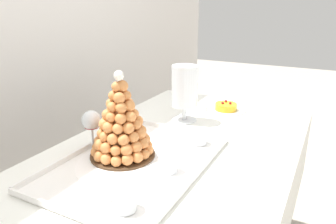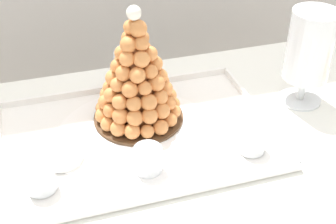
{
  "view_description": "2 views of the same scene",
  "coord_description": "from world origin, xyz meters",
  "px_view_note": "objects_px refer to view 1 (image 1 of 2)",
  "views": [
    {
      "loc": [
        -0.98,
        -0.48,
        1.25
      ],
      "look_at": [
        0.0,
        0.03,
        0.88
      ],
      "focal_mm": 34.26,
      "sensor_mm": 36.0,
      "label": 1
    },
    {
      "loc": [
        -0.35,
        -0.79,
        1.44
      ],
      "look_at": [
        -0.11,
        0.0,
        0.84
      ],
      "focal_mm": 48.86,
      "sensor_mm": 36.0,
      "label": 2
    }
  ],
  "objects_px": {
    "serving_tray": "(136,163)",
    "dessert_cup_left": "(124,201)",
    "creme_brulee_ramekin": "(112,188)",
    "fruit_tart_plate": "(226,108)",
    "dessert_cup_centre": "(199,138)",
    "dessert_cup_mid_left": "(168,163)",
    "croquembouche": "(121,124)",
    "macaron_goblet": "(185,87)",
    "wine_glass": "(91,122)"
  },
  "relations": [
    {
      "from": "serving_tray",
      "to": "dessert_cup_left",
      "type": "bearing_deg",
      "value": -153.43
    },
    {
      "from": "creme_brulee_ramekin",
      "to": "dessert_cup_left",
      "type": "bearing_deg",
      "value": -123.33
    },
    {
      "from": "serving_tray",
      "to": "fruit_tart_plate",
      "type": "distance_m",
      "value": 0.7
    },
    {
      "from": "dessert_cup_centre",
      "to": "creme_brulee_ramekin",
      "type": "xyz_separation_m",
      "value": [
        -0.43,
        0.09,
        -0.01
      ]
    },
    {
      "from": "dessert_cup_left",
      "to": "dessert_cup_centre",
      "type": "distance_m",
      "value": 0.48
    },
    {
      "from": "dessert_cup_left",
      "to": "dessert_cup_centre",
      "type": "relative_size",
      "value": 1.0
    },
    {
      "from": "serving_tray",
      "to": "creme_brulee_ramekin",
      "type": "xyz_separation_m",
      "value": [
        -0.18,
        -0.04,
        0.01
      ]
    },
    {
      "from": "dessert_cup_mid_left",
      "to": "dessert_cup_centre",
      "type": "bearing_deg",
      "value": -0.97
    },
    {
      "from": "croquembouche",
      "to": "macaron_goblet",
      "type": "bearing_deg",
      "value": -4.18
    },
    {
      "from": "fruit_tart_plate",
      "to": "wine_glass",
      "type": "height_order",
      "value": "wine_glass"
    },
    {
      "from": "fruit_tart_plate",
      "to": "dessert_cup_left",
      "type": "bearing_deg",
      "value": -178.56
    },
    {
      "from": "serving_tray",
      "to": "dessert_cup_mid_left",
      "type": "height_order",
      "value": "dessert_cup_mid_left"
    },
    {
      "from": "dessert_cup_mid_left",
      "to": "macaron_goblet",
      "type": "xyz_separation_m",
      "value": [
        0.47,
        0.16,
        0.12
      ]
    },
    {
      "from": "creme_brulee_ramekin",
      "to": "croquembouche",
      "type": "bearing_deg",
      "value": 27.72
    },
    {
      "from": "fruit_tart_plate",
      "to": "croquembouche",
      "type": "bearing_deg",
      "value": 166.47
    },
    {
      "from": "croquembouche",
      "to": "creme_brulee_ramekin",
      "type": "relative_size",
      "value": 3.42
    },
    {
      "from": "serving_tray",
      "to": "croquembouche",
      "type": "distance_m",
      "value": 0.14
    },
    {
      "from": "macaron_goblet",
      "to": "wine_glass",
      "type": "xyz_separation_m",
      "value": [
        -0.44,
        0.17,
        -0.05
      ]
    },
    {
      "from": "serving_tray",
      "to": "dessert_cup_centre",
      "type": "xyz_separation_m",
      "value": [
        0.24,
        -0.13,
        0.03
      ]
    },
    {
      "from": "croquembouche",
      "to": "creme_brulee_ramekin",
      "type": "bearing_deg",
      "value": -152.28
    },
    {
      "from": "wine_glass",
      "to": "macaron_goblet",
      "type": "bearing_deg",
      "value": -20.75
    },
    {
      "from": "fruit_tart_plate",
      "to": "creme_brulee_ramekin",
      "type": "bearing_deg",
      "value": 176.39
    },
    {
      "from": "croquembouche",
      "to": "fruit_tart_plate",
      "type": "height_order",
      "value": "croquembouche"
    },
    {
      "from": "fruit_tart_plate",
      "to": "wine_glass",
      "type": "bearing_deg",
      "value": 156.05
    },
    {
      "from": "croquembouche",
      "to": "fruit_tart_plate",
      "type": "xyz_separation_m",
      "value": [
        0.67,
        -0.16,
        -0.11
      ]
    },
    {
      "from": "serving_tray",
      "to": "creme_brulee_ramekin",
      "type": "bearing_deg",
      "value": -168.05
    },
    {
      "from": "dessert_cup_left",
      "to": "dessert_cup_mid_left",
      "type": "distance_m",
      "value": 0.23
    },
    {
      "from": "croquembouche",
      "to": "dessert_cup_mid_left",
      "type": "xyz_separation_m",
      "value": [
        -0.02,
        -0.19,
        -0.09
      ]
    },
    {
      "from": "macaron_goblet",
      "to": "wine_glass",
      "type": "distance_m",
      "value": 0.48
    },
    {
      "from": "serving_tray",
      "to": "fruit_tart_plate",
      "type": "bearing_deg",
      "value": -7.73
    },
    {
      "from": "dessert_cup_left",
      "to": "wine_glass",
      "type": "height_order",
      "value": "wine_glass"
    },
    {
      "from": "serving_tray",
      "to": "macaron_goblet",
      "type": "height_order",
      "value": "macaron_goblet"
    },
    {
      "from": "serving_tray",
      "to": "dessert_cup_centre",
      "type": "height_order",
      "value": "dessert_cup_centre"
    },
    {
      "from": "creme_brulee_ramekin",
      "to": "dessert_cup_mid_left",
      "type": "bearing_deg",
      "value": -25.61
    },
    {
      "from": "croquembouche",
      "to": "dessert_cup_mid_left",
      "type": "relative_size",
      "value": 4.85
    },
    {
      "from": "dessert_cup_mid_left",
      "to": "creme_brulee_ramekin",
      "type": "distance_m",
      "value": 0.2
    },
    {
      "from": "dessert_cup_centre",
      "to": "creme_brulee_ramekin",
      "type": "bearing_deg",
      "value": 168.12
    },
    {
      "from": "dessert_cup_centre",
      "to": "wine_glass",
      "type": "xyz_separation_m",
      "value": [
        -0.22,
        0.33,
        0.08
      ]
    },
    {
      "from": "dessert_cup_left",
      "to": "dessert_cup_mid_left",
      "type": "relative_size",
      "value": 1.0
    },
    {
      "from": "serving_tray",
      "to": "fruit_tart_plate",
      "type": "height_order",
      "value": "fruit_tart_plate"
    },
    {
      "from": "fruit_tart_plate",
      "to": "macaron_goblet",
      "type": "bearing_deg",
      "value": 150.19
    },
    {
      "from": "dessert_cup_centre",
      "to": "dessert_cup_mid_left",
      "type": "bearing_deg",
      "value": 179.03
    },
    {
      "from": "dessert_cup_left",
      "to": "wine_glass",
      "type": "distance_m",
      "value": 0.42
    },
    {
      "from": "dessert_cup_centre",
      "to": "creme_brulee_ramekin",
      "type": "relative_size",
      "value": 0.71
    },
    {
      "from": "macaron_goblet",
      "to": "wine_glass",
      "type": "bearing_deg",
      "value": 159.25
    },
    {
      "from": "croquembouche",
      "to": "dessert_cup_left",
      "type": "relative_size",
      "value": 4.83
    },
    {
      "from": "creme_brulee_ramekin",
      "to": "wine_glass",
      "type": "bearing_deg",
      "value": 49.58
    },
    {
      "from": "creme_brulee_ramekin",
      "to": "macaron_goblet",
      "type": "distance_m",
      "value": 0.67
    },
    {
      "from": "fruit_tart_plate",
      "to": "serving_tray",
      "type": "bearing_deg",
      "value": 172.27
    },
    {
      "from": "creme_brulee_ramekin",
      "to": "fruit_tart_plate",
      "type": "distance_m",
      "value": 0.87
    }
  ]
}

